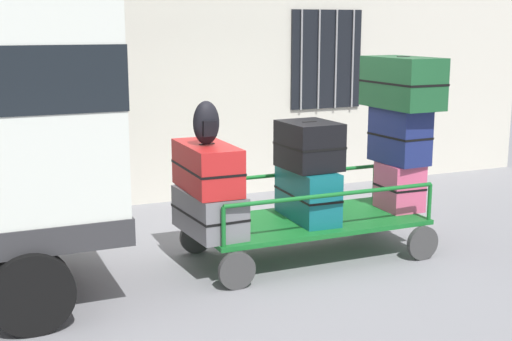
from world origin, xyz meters
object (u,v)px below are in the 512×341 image
Objects in this scene: suitcase_center_bottom at (399,186)px; suitcase_center_middle at (400,136)px; suitcase_center_top at (402,82)px; luggage_cart at (308,225)px; backpack at (206,123)px; suitcase_left_middle at (207,167)px; suitcase_midleft_bottom at (307,194)px; suitcase_midleft_middle at (309,145)px; suitcase_left_bottom at (209,212)px.

suitcase_center_middle reaches higher than suitcase_center_bottom.
suitcase_center_middle is at bearing 90.00° from suitcase_center_bottom.
luggage_cart is at bearing 179.66° from suitcase_center_top.
backpack is (-2.36, -0.02, 0.87)m from suitcase_center_bottom.
suitcase_left_middle is (-1.17, 0.01, 0.74)m from luggage_cart.
suitcase_midleft_middle is at bearing -90.00° from suitcase_midleft_bottom.
suitcase_left_bottom is 2.33m from suitcase_center_bottom.
suitcase_midleft_bottom is 1.17m from suitcase_center_bottom.
suitcase_left_bottom is 0.46m from suitcase_left_middle.
suitcase_center_bottom is at bearing -1.13° from suitcase_left_middle.
suitcase_center_bottom is 0.54× the size of suitcase_center_top.
suitcase_center_bottom is (1.17, -0.04, -0.56)m from suitcase_midleft_middle.
suitcase_center_top is at bearing 0.73° from suitcase_left_bottom.
suitcase_left_middle reaches higher than suitcase_midleft_bottom.
luggage_cart is 2.57× the size of suitcase_center_top.
suitcase_midleft_bottom is (1.17, 0.02, -0.39)m from suitcase_left_middle.
suitcase_center_top reaches higher than suitcase_left_middle.
suitcase_midleft_bottom reaches higher than suitcase_left_bottom.
suitcase_center_middle is (2.33, 0.04, 0.64)m from suitcase_left_bottom.
suitcase_center_bottom is at bearing 0.38° from backpack.
luggage_cart is 1.38m from suitcase_left_middle.
suitcase_midleft_bottom is 2.19× the size of backpack.
backpack is (-1.19, -0.06, 0.31)m from suitcase_midleft_middle.
suitcase_left_bottom is 1.42× the size of suitcase_midleft_middle.
suitcase_center_bottom reaches higher than luggage_cart.
suitcase_center_top is at bearing 1.09° from backpack.
suitcase_midleft_middle is 1.29m from suitcase_center_bottom.
suitcase_left_bottom is at bearing -179.27° from suitcase_center_top.
suitcase_left_middle reaches higher than luggage_cart.
suitcase_center_middle reaches higher than suitcase_midleft_bottom.
suitcase_center_middle is (1.17, 0.00, 0.92)m from luggage_cart.
suitcase_midleft_bottom is 1.30m from suitcase_center_middle.
suitcase_midleft_middle is 1.56× the size of backpack.
suitcase_midleft_middle is 1.17m from suitcase_center_middle.
luggage_cart is 2.55× the size of suitcase_left_middle.
suitcase_left_middle is 1.05× the size of suitcase_midleft_bottom.
suitcase_midleft_bottom is at bearing 90.00° from suitcase_midleft_middle.
suitcase_midleft_middle reaches higher than suitcase_center_bottom.
suitcase_center_middle reaches higher than suitcase_left_bottom.
suitcase_center_top reaches higher than backpack.
backpack reaches higher than luggage_cart.
suitcase_center_bottom is 1.24× the size of backpack.
suitcase_midleft_middle is (0.00, 0.00, 0.89)m from luggage_cart.
suitcase_left_bottom is 0.92m from backpack.
suitcase_center_bottom is 0.59m from suitcase_center_middle.
luggage_cart is at bearing -179.89° from suitcase_center_middle.
suitcase_center_top is at bearing -90.00° from suitcase_center_middle.
suitcase_midleft_middle is 1.26× the size of suitcase_center_bottom.
suitcase_left_bottom is 0.98× the size of suitcase_center_top.
suitcase_left_bottom reaches higher than luggage_cart.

